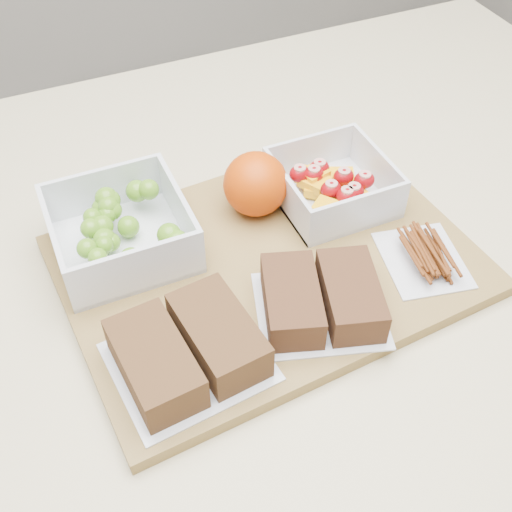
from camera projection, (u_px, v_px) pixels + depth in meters
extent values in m
cube|color=beige|center=(265.00, 457.00, 1.02)|extent=(1.20, 0.90, 0.90)
cube|color=olive|center=(268.00, 265.00, 0.68)|extent=(0.44, 0.33, 0.02)
cube|color=silver|center=(124.00, 246.00, 0.69)|extent=(0.14, 0.14, 0.01)
cube|color=silver|center=(104.00, 190.00, 0.71)|extent=(0.14, 0.01, 0.06)
cube|color=silver|center=(138.00, 271.00, 0.63)|extent=(0.14, 0.01, 0.06)
cube|color=silver|center=(180.00, 211.00, 0.69)|extent=(0.01, 0.13, 0.06)
cube|color=silver|center=(56.00, 246.00, 0.65)|extent=(0.01, 0.13, 0.06)
sphere|color=#578E1D|center=(104.00, 240.00, 0.66)|extent=(0.02, 0.02, 0.02)
sphere|color=#578E1D|center=(87.00, 248.00, 0.65)|extent=(0.02, 0.02, 0.02)
sphere|color=#578E1D|center=(108.00, 206.00, 0.68)|extent=(0.02, 0.02, 0.02)
sphere|color=#578E1D|center=(128.00, 227.00, 0.68)|extent=(0.02, 0.02, 0.02)
sphere|color=#578E1D|center=(91.00, 228.00, 0.66)|extent=(0.02, 0.02, 0.02)
sphere|color=#578E1D|center=(111.00, 242.00, 0.66)|extent=(0.02, 0.02, 0.02)
sphere|color=#578E1D|center=(92.00, 217.00, 0.67)|extent=(0.02, 0.02, 0.02)
sphere|color=#578E1D|center=(169.00, 235.00, 0.65)|extent=(0.03, 0.03, 0.03)
sphere|color=#578E1D|center=(137.00, 191.00, 0.71)|extent=(0.03, 0.03, 0.03)
sphere|color=#578E1D|center=(106.00, 198.00, 0.69)|extent=(0.02, 0.02, 0.02)
sphere|color=#578E1D|center=(98.00, 257.00, 0.64)|extent=(0.02, 0.02, 0.02)
sphere|color=#578E1D|center=(149.00, 189.00, 0.70)|extent=(0.02, 0.02, 0.02)
sphere|color=#578E1D|center=(131.00, 258.00, 0.64)|extent=(0.02, 0.02, 0.02)
sphere|color=#578E1D|center=(112.00, 210.00, 0.69)|extent=(0.02, 0.02, 0.02)
sphere|color=#578E1D|center=(102.00, 226.00, 0.67)|extent=(0.02, 0.02, 0.02)
sphere|color=#578E1D|center=(110.00, 200.00, 0.69)|extent=(0.02, 0.02, 0.02)
sphere|color=#578E1D|center=(177.00, 242.00, 0.64)|extent=(0.02, 0.02, 0.02)
sphere|color=#578E1D|center=(175.00, 252.00, 0.66)|extent=(0.02, 0.02, 0.02)
sphere|color=#578E1D|center=(107.00, 214.00, 0.68)|extent=(0.02, 0.02, 0.02)
sphere|color=#578E1D|center=(104.00, 245.00, 0.65)|extent=(0.02, 0.02, 0.02)
sphere|color=#578E1D|center=(103.00, 209.00, 0.69)|extent=(0.02, 0.02, 0.02)
cube|color=silver|center=(331.00, 198.00, 0.74)|extent=(0.12, 0.12, 0.00)
cube|color=silver|center=(309.00, 153.00, 0.76)|extent=(0.12, 0.00, 0.05)
cube|color=silver|center=(358.00, 214.00, 0.69)|extent=(0.12, 0.00, 0.05)
cube|color=silver|center=(377.00, 169.00, 0.74)|extent=(0.00, 0.11, 0.05)
cube|color=silver|center=(286.00, 196.00, 0.71)|extent=(0.00, 0.11, 0.05)
cube|color=#F6AA0D|center=(343.00, 197.00, 0.72)|extent=(0.03, 0.04, 0.01)
cube|color=#F6AA0D|center=(315.00, 180.00, 0.74)|extent=(0.04, 0.05, 0.01)
cube|color=#F6AA0D|center=(338.00, 184.00, 0.74)|extent=(0.04, 0.05, 0.01)
cube|color=#F6AA0D|center=(342.00, 180.00, 0.75)|extent=(0.04, 0.04, 0.01)
cube|color=#F6AA0D|center=(315.00, 182.00, 0.73)|extent=(0.04, 0.04, 0.01)
cube|color=#F6AA0D|center=(314.00, 174.00, 0.73)|extent=(0.03, 0.03, 0.01)
cube|color=#F6AA0D|center=(328.00, 209.00, 0.70)|extent=(0.04, 0.04, 0.01)
cube|color=#F6AA0D|center=(354.00, 197.00, 0.72)|extent=(0.03, 0.03, 0.01)
cube|color=#F6AA0D|center=(318.00, 189.00, 0.74)|extent=(0.04, 0.04, 0.01)
ellipsoid|color=maroon|center=(344.00, 177.00, 0.73)|extent=(0.02, 0.02, 0.02)
ellipsoid|color=maroon|center=(354.00, 192.00, 0.71)|extent=(0.02, 0.02, 0.02)
ellipsoid|color=maroon|center=(300.00, 174.00, 0.73)|extent=(0.02, 0.02, 0.02)
ellipsoid|color=maroon|center=(364.00, 180.00, 0.72)|extent=(0.02, 0.02, 0.02)
ellipsoid|color=maroon|center=(314.00, 174.00, 0.73)|extent=(0.02, 0.02, 0.02)
ellipsoid|color=maroon|center=(347.00, 196.00, 0.70)|extent=(0.02, 0.02, 0.02)
ellipsoid|color=maroon|center=(331.00, 189.00, 0.71)|extent=(0.02, 0.02, 0.02)
ellipsoid|color=maroon|center=(319.00, 168.00, 0.74)|extent=(0.02, 0.02, 0.02)
sphere|color=#CE4204|center=(256.00, 184.00, 0.71)|extent=(0.07, 0.07, 0.07)
cube|color=silver|center=(189.00, 362.00, 0.59)|extent=(0.15, 0.13, 0.00)
cube|color=#55361D|center=(155.00, 363.00, 0.56)|extent=(0.07, 0.11, 0.04)
cube|color=#55361D|center=(218.00, 335.00, 0.58)|extent=(0.07, 0.11, 0.04)
cube|color=silver|center=(320.00, 310.00, 0.63)|extent=(0.15, 0.14, 0.00)
cube|color=#4F2F1B|center=(292.00, 300.00, 0.61)|extent=(0.08, 0.11, 0.04)
cube|color=#4F2F1B|center=(350.00, 295.00, 0.62)|extent=(0.08, 0.11, 0.04)
cube|color=silver|center=(422.00, 260.00, 0.68)|extent=(0.10, 0.11, 0.00)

